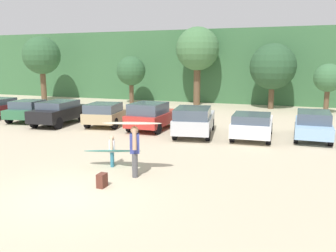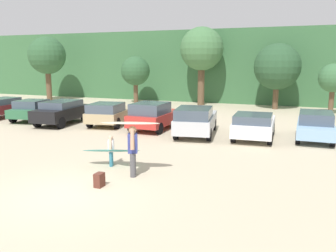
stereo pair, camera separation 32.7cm
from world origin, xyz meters
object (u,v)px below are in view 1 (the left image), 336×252
parked_car_forest_green (31,110)px  parked_car_black (59,112)px  backpack_dropped (102,180)px  parked_car_tan (108,113)px  parked_car_white (252,124)px  parked_car_silver (194,120)px  person_adult (135,148)px  surfboard_cream (132,123)px  parked_car_sky_blue (313,124)px  parked_car_red (151,116)px  person_child (112,149)px  surfboard_teal (112,151)px

parked_car_forest_green → parked_car_black: bearing=-111.2°
parked_car_forest_green → parked_car_black: size_ratio=0.96×
parked_car_forest_green → backpack_dropped: 14.64m
parked_car_tan → parked_car_white: size_ratio=1.09×
parked_car_silver → person_adult: size_ratio=2.67×
surfboard_cream → backpack_dropped: bearing=57.9°
parked_car_silver → backpack_dropped: (-0.52, -8.75, -0.61)m
surfboard_cream → backpack_dropped: (-0.39, -1.44, -1.64)m
parked_car_forest_green → backpack_dropped: size_ratio=9.38×
parked_car_silver → parked_car_sky_blue: size_ratio=1.14×
person_adult → surfboard_cream: (-0.11, 0.03, 0.87)m
backpack_dropped → person_adult: bearing=70.7°
parked_car_red → person_child: 7.42m
person_adult → parked_car_white: bearing=-136.7°
parked_car_forest_green → parked_car_red: parked_car_red is taller
parked_car_red → surfboard_cream: size_ratio=1.83×
parked_car_silver → parked_car_tan: bearing=70.0°
parked_car_silver → surfboard_teal: bearing=159.2°
parked_car_tan → parked_car_white: (8.94, -0.83, -0.03)m
parked_car_red → parked_car_silver: 2.87m
parked_car_white → person_adult: (-3.06, -7.62, 0.26)m
surfboard_teal → surfboard_cream: bearing=128.5°
parked_car_red → person_adult: 8.50m
parked_car_forest_green → backpack_dropped: parked_car_forest_green is taller
person_adult → person_child: 1.56m
parked_car_forest_green → parked_car_tan: (5.68, 0.29, 0.02)m
person_adult → surfboard_cream: surfboard_cream is taller
parked_car_tan → surfboard_teal: 8.95m
parked_car_black → surfboard_cream: 11.68m
parked_car_forest_green → parked_car_sky_blue: bearing=-98.8°
parked_car_silver → parked_car_sky_blue: bearing=-87.8°
person_adult → person_child: (-1.32, 0.76, -0.32)m
parked_car_tan → person_child: 8.94m
parked_car_red → person_child: (1.44, -7.28, -0.16)m
person_child → surfboard_cream: 1.85m
parked_car_tan → surfboard_teal: (4.58, -7.69, -0.17)m
parked_car_forest_green → parked_car_silver: parked_car_silver is taller
parked_car_white → surfboard_cream: bearing=154.4°
backpack_dropped → surfboard_teal: bearing=110.6°
parked_car_red → person_child: parked_car_red is taller
person_adult → parked_car_silver: bearing=-115.1°
parked_car_forest_green → parked_car_sky_blue: parked_car_sky_blue is taller
parked_car_sky_blue → parked_car_forest_green: bearing=91.2°
person_child → surfboard_cream: bearing=124.3°
parked_car_red → parked_car_sky_blue: parked_car_red is taller
parked_car_forest_green → parked_car_red: bearing=-100.9°
parked_car_white → surfboard_teal: size_ratio=1.81×
surfboard_teal → parked_car_white: bearing=-142.7°
person_adult → backpack_dropped: size_ratio=3.92×
parked_car_forest_green → parked_car_red: (8.81, -0.12, 0.09)m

